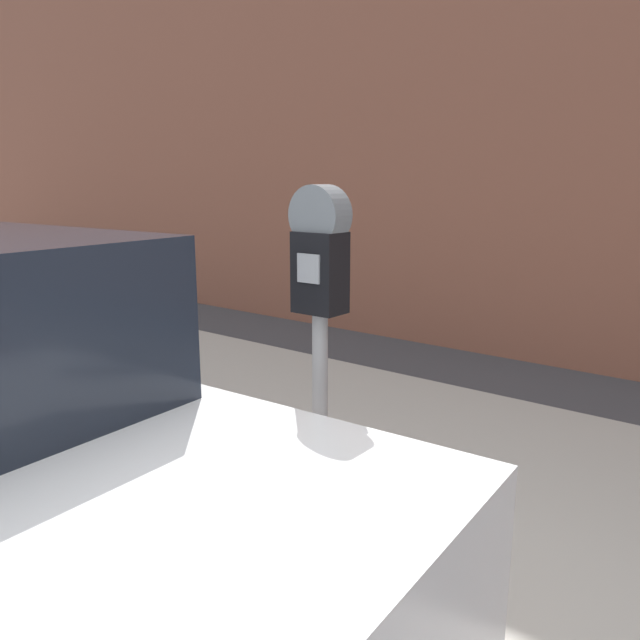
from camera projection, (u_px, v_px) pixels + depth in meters
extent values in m
cube|color=#BCB7AD|center=(467.00, 486.00, 3.52)|extent=(24.00, 2.80, 0.13)
cylinder|color=gray|center=(320.00, 452.00, 2.47)|extent=(0.06, 0.06, 1.14)
cube|color=black|center=(320.00, 273.00, 2.31)|extent=(0.18, 0.13, 0.30)
cube|color=gray|center=(308.00, 269.00, 2.26)|extent=(0.10, 0.01, 0.11)
cylinder|color=slate|center=(320.00, 215.00, 2.27)|extent=(0.22, 0.10, 0.22)
cylinder|color=black|center=(264.00, 583.00, 2.23)|extent=(0.69, 0.26, 0.68)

